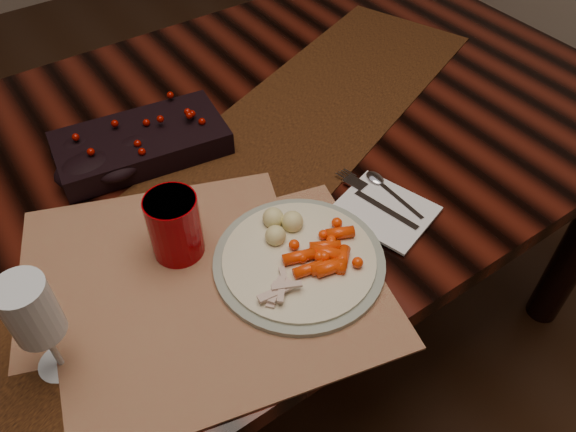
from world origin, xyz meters
TOP-DOWN VIEW (x-y plane):
  - floor at (0.00, 0.00)m, footprint 5.00×5.00m
  - dining_table at (0.00, 0.00)m, footprint 1.80×1.00m
  - table_runner at (-0.05, -0.12)m, footprint 1.54×0.85m
  - centerpiece at (-0.13, 0.07)m, footprint 0.34×0.21m
  - placemat_main at (-0.18, -0.32)m, footprint 0.56×0.47m
  - placemat_second at (-0.23, -0.19)m, footprint 0.52×0.45m
  - dinner_plate at (-0.04, -0.33)m, footprint 0.36×0.36m
  - baby_carrots at (-0.01, -0.35)m, footprint 0.13×0.12m
  - mashed_potatoes at (-0.03, -0.26)m, footprint 0.08×0.07m
  - turkey_shreds at (-0.10, -0.36)m, footprint 0.08×0.08m
  - napkin at (0.15, -0.32)m, footprint 0.18×0.19m
  - fork at (0.15, -0.30)m, footprint 0.06×0.17m
  - spoon at (0.18, -0.30)m, footprint 0.03×0.13m
  - red_cup at (-0.19, -0.19)m, footprint 0.10×0.10m
  - wine_glass at (-0.42, -0.28)m, footprint 0.07×0.07m

SIDE VIEW (x-z plane):
  - floor at x=0.00m, z-range 0.00..0.00m
  - dining_table at x=0.00m, z-range 0.00..0.75m
  - table_runner at x=-0.05m, z-range 0.75..0.75m
  - placemat_second at x=-0.23m, z-range 0.75..0.75m
  - placemat_main at x=-0.18m, z-range 0.75..0.75m
  - napkin at x=0.15m, z-range 0.75..0.76m
  - spoon at x=0.18m, z-range 0.76..0.76m
  - fork at x=0.15m, z-range 0.76..0.76m
  - dinner_plate at x=-0.04m, z-range 0.75..0.77m
  - turkey_shreds at x=-0.10m, z-range 0.77..0.78m
  - baby_carrots at x=-0.01m, z-range 0.77..0.79m
  - centerpiece at x=-0.13m, z-range 0.75..0.82m
  - mashed_potatoes at x=-0.03m, z-range 0.77..0.81m
  - red_cup at x=-0.19m, z-range 0.75..0.87m
  - wine_glass at x=-0.42m, z-range 0.75..0.93m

